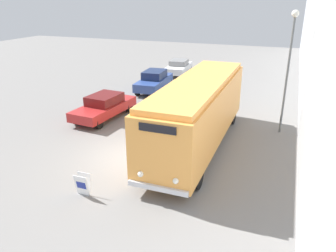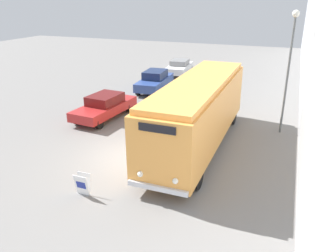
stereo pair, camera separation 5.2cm
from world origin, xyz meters
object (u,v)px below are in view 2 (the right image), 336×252
vintage_bus (199,110)px  sign_board (83,185)px  parked_car_mid (155,81)px  parked_car_far (179,67)px  streetlamp (290,57)px  parked_car_near (105,106)px

vintage_bus → sign_board: vintage_bus is taller
vintage_bus → parked_car_mid: size_ratio=2.16×
sign_board → parked_car_far: size_ratio=0.19×
vintage_bus → streetlamp: streetlamp is taller
sign_board → streetlamp: streetlamp is taller
parked_car_mid → parked_car_far: 6.27m
sign_board → parked_car_mid: 15.06m
parked_car_mid → parked_car_far: (-0.08, 6.27, -0.09)m
streetlamp → parked_car_near: size_ratio=1.34×
sign_board → parked_car_far: parked_car_far is taller
streetlamp → parked_car_mid: size_ratio=1.33×
parked_car_mid → streetlamp: bearing=-33.3°
sign_board → streetlamp: size_ratio=0.14×
sign_board → parked_car_mid: size_ratio=0.18×
vintage_bus → streetlamp: 5.58m
streetlamp → parked_car_far: 15.88m
parked_car_near → parked_car_mid: (0.39, 6.97, 0.06)m
sign_board → parked_car_near: (-3.68, 7.72, 0.33)m
parked_car_mid → sign_board: bearing=-81.5°
parked_car_near → parked_car_far: (0.31, 13.24, -0.04)m
vintage_bus → parked_car_far: size_ratio=2.31×
sign_board → parked_car_far: 21.24m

